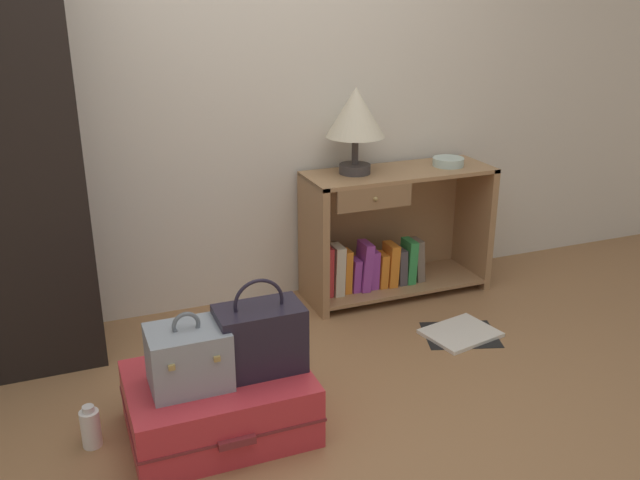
# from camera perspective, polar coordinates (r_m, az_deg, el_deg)

# --- Properties ---
(ground_plane) EXTENTS (9.00, 9.00, 0.00)m
(ground_plane) POSITION_cam_1_polar(r_m,az_deg,el_deg) (2.76, 1.63, -17.10)
(ground_plane) COLOR #9E7047
(back_wall) EXTENTS (6.40, 0.10, 2.60)m
(back_wall) POSITION_cam_1_polar(r_m,az_deg,el_deg) (3.63, -7.83, 14.24)
(back_wall) COLOR silver
(back_wall) RESTS_ON ground_plane
(bookshelf) EXTENTS (1.06, 0.39, 0.73)m
(bookshelf) POSITION_cam_1_polar(r_m,az_deg,el_deg) (3.91, 5.78, 0.31)
(bookshelf) COLOR #A37A51
(bookshelf) RESTS_ON ground_plane
(table_lamp) EXTENTS (0.31, 0.31, 0.46)m
(table_lamp) POSITION_cam_1_polar(r_m,az_deg,el_deg) (3.65, 2.98, 10.30)
(table_lamp) COLOR #3D3838
(table_lamp) RESTS_ON bookshelf
(bowl) EXTENTS (0.17, 0.17, 0.05)m
(bowl) POSITION_cam_1_polar(r_m,az_deg,el_deg) (3.94, 10.60, 6.41)
(bowl) COLOR silver
(bowl) RESTS_ON bookshelf
(suitcase_large) EXTENTS (0.71, 0.54, 0.25)m
(suitcase_large) POSITION_cam_1_polar(r_m,az_deg,el_deg) (2.82, -8.37, -13.25)
(suitcase_large) COLOR #D1333D
(suitcase_large) RESTS_ON ground_plane
(train_case) EXTENTS (0.30, 0.24, 0.31)m
(train_case) POSITION_cam_1_polar(r_m,az_deg,el_deg) (2.65, -10.86, -9.52)
(train_case) COLOR #8E99A3
(train_case) RESTS_ON suitcase_large
(handbag) EXTENTS (0.34, 0.20, 0.39)m
(handbag) POSITION_cam_1_polar(r_m,az_deg,el_deg) (2.71, -5.00, -8.08)
(handbag) COLOR #231E2D
(handbag) RESTS_ON suitcase_large
(bottle) EXTENTS (0.08, 0.08, 0.18)m
(bottle) POSITION_cam_1_polar(r_m,az_deg,el_deg) (2.88, -18.51, -14.56)
(bottle) COLOR white
(bottle) RESTS_ON ground_plane
(open_book_on_floor) EXTENTS (0.44, 0.39, 0.02)m
(open_book_on_floor) POSITION_cam_1_polar(r_m,az_deg,el_deg) (3.61, 11.59, -7.61)
(open_book_on_floor) COLOR white
(open_book_on_floor) RESTS_ON ground_plane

